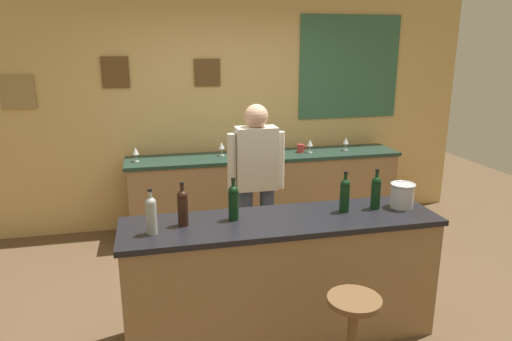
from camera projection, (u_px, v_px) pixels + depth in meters
ground_plane at (267, 305)px, 3.88m from camera, size 10.00×10.00×0.00m
back_wall at (228, 106)px, 5.42m from camera, size 6.00×0.09×2.80m
bar_counter at (281, 277)px, 3.38m from camera, size 2.26×0.60×0.92m
side_counter at (265, 192)px, 5.40m from camera, size 3.13×0.56×0.90m
bartender at (256, 180)px, 4.14m from camera, size 0.52×0.21×1.62m
bar_stool at (352, 331)px, 2.75m from camera, size 0.32×0.32×0.68m
wine_bottle_a at (151, 214)px, 2.97m from camera, size 0.07×0.07×0.31m
wine_bottle_b at (183, 206)px, 3.11m from camera, size 0.07×0.07×0.31m
wine_bottle_c at (233, 201)px, 3.21m from camera, size 0.07×0.07×0.31m
wine_bottle_d at (345, 194)px, 3.37m from camera, size 0.07×0.07×0.31m
wine_bottle_e at (376, 191)px, 3.44m from camera, size 0.07×0.07×0.31m
ice_bucket at (402, 195)px, 3.47m from camera, size 0.19×0.19×0.19m
wine_glass_a at (136, 152)px, 4.93m from camera, size 0.07×0.07×0.16m
wine_glass_b at (222, 146)px, 5.20m from camera, size 0.07×0.07×0.16m
wine_glass_c at (310, 143)px, 5.35m from camera, size 0.07×0.07×0.16m
wine_glass_d at (346, 141)px, 5.46m from camera, size 0.07×0.07×0.16m
coffee_mug at (301, 148)px, 5.38m from camera, size 0.13×0.08×0.09m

